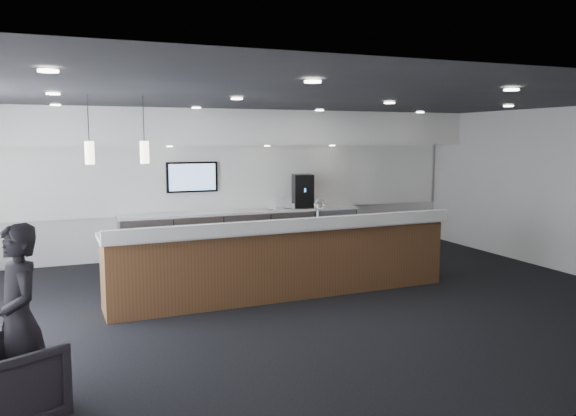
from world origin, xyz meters
name	(u,v)px	position (x,y,z in m)	size (l,w,h in m)	color
ground	(316,302)	(0.00, 0.00, 0.00)	(10.00, 10.00, 0.00)	black
ceiling	(317,99)	(0.00, 0.00, 3.00)	(10.00, 8.00, 0.02)	black
back_wall	(238,183)	(0.00, 4.00, 1.50)	(10.00, 0.02, 3.00)	silver
right_wall	(570,191)	(5.00, 0.00, 1.50)	(0.02, 8.00, 3.00)	silver
soffit_bulkhead	(244,128)	(0.00, 3.55, 2.65)	(10.00, 0.90, 0.70)	white
alcove_panel	(238,178)	(0.00, 3.97, 1.60)	(9.80, 0.06, 1.40)	white
back_credenza	(243,233)	(0.00, 3.64, 0.48)	(5.06, 0.66, 0.95)	gray
wall_tv	(192,177)	(-1.00, 3.91, 1.65)	(1.05, 0.08, 0.62)	black
pendant_left	(140,152)	(-2.40, 0.80, 2.25)	(0.12, 0.12, 0.30)	#FFF2C6
pendant_right	(88,152)	(-3.10, 0.80, 2.25)	(0.12, 0.12, 0.30)	#FFF2C6
ceiling_can_lights	(317,101)	(0.00, 0.00, 2.97)	(7.00, 5.00, 0.02)	white
service_counter	(284,259)	(-0.30, 0.53, 0.57)	(5.50, 1.06, 1.49)	brown
coffee_machine	(303,191)	(1.34, 3.63, 1.31)	(0.50, 0.58, 0.72)	black
info_sign_left	(272,204)	(0.58, 3.50, 1.07)	(0.17, 0.02, 0.24)	white
info_sign_right	(288,203)	(0.97, 3.58, 1.06)	(0.17, 0.02, 0.23)	white
armchair	(6,384)	(-3.96, -2.33, 0.37)	(0.80, 0.82, 0.75)	black
lounge_guest	(19,320)	(-3.85, -2.12, 0.85)	(0.62, 0.41, 1.71)	black
cup_0	(312,205)	(1.53, 3.56, 1.00)	(0.11, 0.11, 0.10)	white
cup_1	(306,205)	(1.39, 3.56, 1.00)	(0.11, 0.11, 0.10)	white
cup_2	(300,206)	(1.25, 3.56, 1.00)	(0.11, 0.11, 0.10)	white
cup_3	(294,206)	(1.11, 3.56, 1.00)	(0.11, 0.11, 0.10)	white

